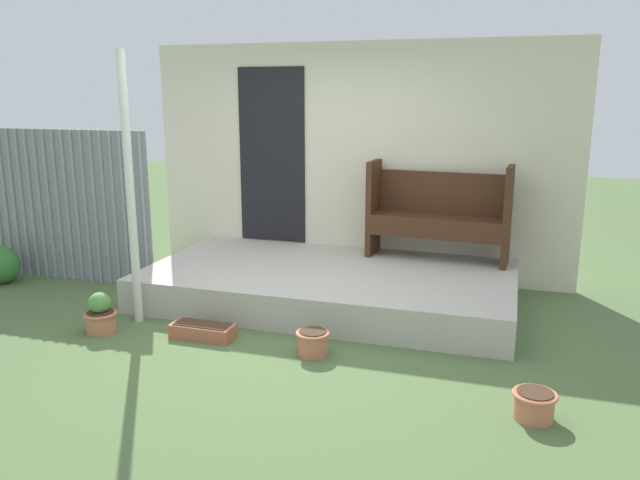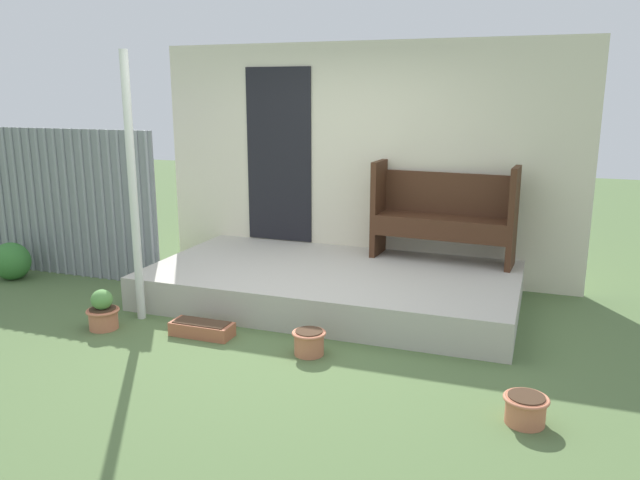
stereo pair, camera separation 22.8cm
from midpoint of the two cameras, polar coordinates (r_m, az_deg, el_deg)
ground_plane at (r=5.54m, az=-4.72°, el=-8.51°), size 24.00×24.00×0.00m
porch_slab at (r=6.31m, az=-0.15°, el=-4.11°), size 3.62×1.97×0.33m
house_wall at (r=7.04m, az=2.05°, el=7.16°), size 4.82×0.08×2.60m
fence_corrugated at (r=7.66m, az=-24.58°, el=2.95°), size 2.66×0.05×1.67m
support_post at (r=5.79m, az=-18.05°, el=4.25°), size 0.08×0.08×2.42m
bench at (r=6.64m, az=9.82°, el=2.73°), size 1.49×0.49×1.02m
flower_pot_left at (r=5.86m, az=-20.49°, el=-6.45°), size 0.29×0.29×0.36m
flower_pot_middle at (r=5.07m, az=-1.97°, el=-9.26°), size 0.28×0.28×0.20m
flower_pot_right at (r=4.33m, az=17.54°, el=-14.10°), size 0.29×0.29×0.19m
planter_box_rect at (r=5.53m, az=-11.85°, el=-8.12°), size 0.55×0.22×0.13m
shrub_by_fence at (r=7.77m, az=-27.99°, el=-2.01°), size 0.44×0.39×0.42m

